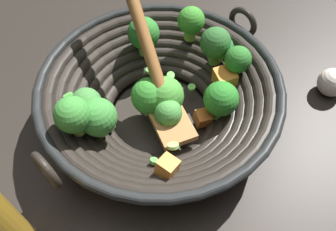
# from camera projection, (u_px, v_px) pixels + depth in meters

# --- Properties ---
(ground_plane) EXTENTS (4.00, 4.00, 0.00)m
(ground_plane) POSITION_uv_depth(u_px,v_px,m) (160.00, 118.00, 0.57)
(ground_plane) COLOR #28231E
(wok) EXTENTS (0.35, 0.37, 0.22)m
(wok) POSITION_uv_depth(u_px,v_px,m) (160.00, 95.00, 0.52)
(wok) COLOR black
(wok) RESTS_ON ground
(garlic_bulb) EXTENTS (0.05, 0.05, 0.05)m
(garlic_bulb) POSITION_uv_depth(u_px,v_px,m) (332.00, 82.00, 0.58)
(garlic_bulb) COLOR silver
(garlic_bulb) RESTS_ON ground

